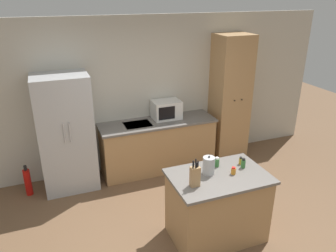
% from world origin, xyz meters
% --- Properties ---
extents(ground_plane, '(14.00, 14.00, 0.00)m').
position_xyz_m(ground_plane, '(0.00, 0.00, 0.00)').
color(ground_plane, brown).
extents(wall_back, '(7.20, 0.06, 2.60)m').
position_xyz_m(wall_back, '(0.00, 2.33, 1.30)').
color(wall_back, beige).
rests_on(wall_back, ground_plane).
extents(refrigerator, '(0.81, 0.66, 1.83)m').
position_xyz_m(refrigerator, '(-1.17, 1.98, 0.92)').
color(refrigerator, '#B7BABC').
rests_on(refrigerator, ground_plane).
extents(back_counter, '(1.98, 0.62, 0.89)m').
position_xyz_m(back_counter, '(0.32, 2.01, 0.45)').
color(back_counter, tan).
rests_on(back_counter, ground_plane).
extents(pantry_cabinet, '(0.61, 0.55, 2.27)m').
position_xyz_m(pantry_cabinet, '(1.73, 2.04, 1.13)').
color(pantry_cabinet, tan).
rests_on(pantry_cabinet, ground_plane).
extents(kitchen_island, '(1.18, 0.78, 0.89)m').
position_xyz_m(kitchen_island, '(0.43, 0.09, 0.45)').
color(kitchen_island, tan).
rests_on(kitchen_island, ground_plane).
extents(microwave, '(0.48, 0.35, 0.31)m').
position_xyz_m(microwave, '(0.52, 2.11, 1.05)').
color(microwave, white).
rests_on(microwave, back_counter).
extents(knife_block, '(0.11, 0.07, 0.35)m').
position_xyz_m(knife_block, '(0.06, -0.01, 1.02)').
color(knife_block, tan).
rests_on(knife_block, kitchen_island).
extents(spice_bottle_tall_dark, '(0.05, 0.05, 0.10)m').
position_xyz_m(spice_bottle_tall_dark, '(0.82, 0.24, 0.94)').
color(spice_bottle_tall_dark, gold).
rests_on(spice_bottle_tall_dark, kitchen_island).
extents(spice_bottle_short_red, '(0.06, 0.06, 0.13)m').
position_xyz_m(spice_bottle_short_red, '(0.80, 0.15, 0.95)').
color(spice_bottle_short_red, '#337033').
rests_on(spice_bottle_short_red, kitchen_island).
extents(spice_bottle_amber_oil, '(0.06, 0.06, 0.13)m').
position_xyz_m(spice_bottle_amber_oil, '(0.51, 0.29, 0.95)').
color(spice_bottle_amber_oil, '#337033').
rests_on(spice_bottle_amber_oil, kitchen_island).
extents(spice_bottle_green_herb, '(0.06, 0.06, 0.09)m').
position_xyz_m(spice_bottle_green_herb, '(0.61, 0.06, 0.94)').
color(spice_bottle_green_herb, orange).
rests_on(spice_bottle_green_herb, kitchen_island).
extents(kettle, '(0.14, 0.14, 0.24)m').
position_xyz_m(kettle, '(0.33, 0.17, 1.00)').
color(kettle, '#B2B5B7').
rests_on(kettle, kitchen_island).
extents(fire_extinguisher, '(0.10, 0.10, 0.51)m').
position_xyz_m(fire_extinguisher, '(-1.82, 1.94, 0.22)').
color(fire_extinguisher, red).
rests_on(fire_extinguisher, ground_plane).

